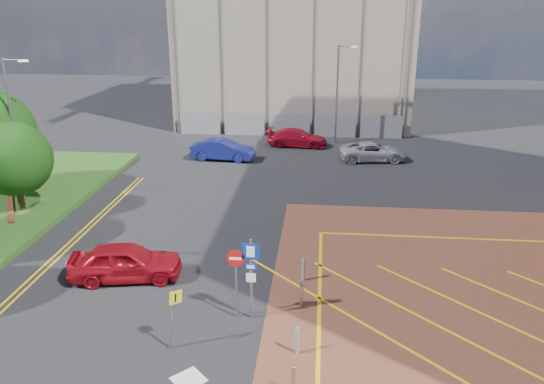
# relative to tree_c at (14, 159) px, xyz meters

# --- Properties ---
(ground) EXTENTS (140.00, 140.00, 0.00)m
(ground) POSITION_rel_tree_c_xyz_m (13.50, -10.00, -3.19)
(ground) COLOR black
(ground) RESTS_ON ground
(tree_c) EXTENTS (4.00, 4.00, 4.90)m
(tree_c) POSITION_rel_tree_c_xyz_m (0.00, 0.00, 0.00)
(tree_c) COLOR #3D2B1C
(tree_c) RESTS_ON grass_bed
(lamp_left_far) EXTENTS (1.53, 0.16, 8.00)m
(lamp_left_far) POSITION_rel_tree_c_xyz_m (-0.92, 2.00, 1.47)
(lamp_left_far) COLOR #9EA0A8
(lamp_left_far) RESTS_ON grass_bed
(lamp_back) EXTENTS (1.53, 0.16, 8.00)m
(lamp_back) POSITION_rel_tree_c_xyz_m (17.58, 18.00, 1.17)
(lamp_back) COLOR #9EA0A8
(lamp_back) RESTS_ON ground
(sign_cluster) EXTENTS (1.17, 0.12, 3.20)m
(sign_cluster) POSITION_rel_tree_c_xyz_m (13.80, -9.02, -1.24)
(sign_cluster) COLOR #9EA0A8
(sign_cluster) RESTS_ON ground
(warning_sign) EXTENTS (0.56, 0.38, 2.24)m
(warning_sign) POSITION_rel_tree_c_xyz_m (11.67, -11.10, -1.76)
(warning_sign) COLOR #9EA0A8
(warning_sign) RESTS_ON ground
(bollard_row) EXTENTS (0.14, 11.14, 0.90)m
(bollard_row) POSITION_rel_tree_c_xyz_m (15.80, -11.67, -2.72)
(bollard_row) COLOR #9EA0A8
(bollard_row) RESTS_ON forecourt
(construction_building) EXTENTS (21.20, 19.20, 22.00)m
(construction_building) POSITION_rel_tree_c_xyz_m (13.50, 30.00, 7.81)
(construction_building) COLOR gray
(construction_building) RESTS_ON ground
(construction_fence) EXTENTS (21.60, 0.06, 2.00)m
(construction_fence) POSITION_rel_tree_c_xyz_m (14.50, 20.00, -2.19)
(construction_fence) COLOR gray
(construction_fence) RESTS_ON ground
(car_red_left) EXTENTS (4.91, 2.67, 1.58)m
(car_red_left) POSITION_rel_tree_c_xyz_m (8.32, -6.51, -2.40)
(car_red_left) COLOR #A20D19
(car_red_left) RESTS_ON ground
(car_blue_back) EXTENTS (4.82, 2.01, 1.55)m
(car_blue_back) POSITION_rel_tree_c_xyz_m (9.04, 11.95, -2.42)
(car_blue_back) COLOR navy
(car_blue_back) RESTS_ON ground
(car_red_back) EXTENTS (5.04, 2.33, 1.43)m
(car_red_back) POSITION_rel_tree_c_xyz_m (14.37, 16.51, -2.48)
(car_red_back) COLOR #B60F23
(car_red_back) RESTS_ON ground
(car_silver_back) EXTENTS (5.15, 2.81, 1.37)m
(car_silver_back) POSITION_rel_tree_c_xyz_m (20.21, 12.82, -2.51)
(car_silver_back) COLOR silver
(car_silver_back) RESTS_ON ground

